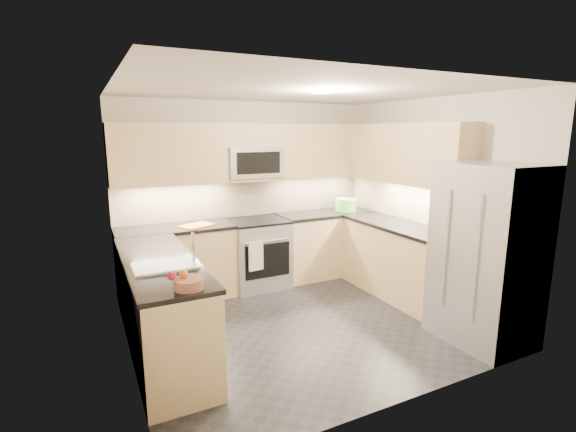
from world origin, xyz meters
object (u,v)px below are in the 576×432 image
(refrigerator, at_px, (487,255))
(utensil_bowl, at_px, (346,205))
(gas_range, at_px, (258,254))
(fruit_basket, at_px, (189,284))
(microwave, at_px, (253,162))
(cutting_board, at_px, (197,225))

(refrigerator, xyz_separation_m, utensil_bowl, (-0.03, 2.42, 0.13))
(gas_range, height_order, fruit_basket, fruit_basket)
(microwave, bearing_deg, utensil_bowl, -5.35)
(utensil_bowl, distance_m, fruit_basket, 3.56)
(utensil_bowl, xyz_separation_m, fruit_basket, (-2.85, -2.13, -0.05))
(gas_range, xyz_separation_m, cutting_board, (-0.83, -0.04, 0.49))
(gas_range, xyz_separation_m, utensil_bowl, (1.42, -0.01, 0.58))
(cutting_board, bearing_deg, refrigerator, -46.21)
(refrigerator, distance_m, fruit_basket, 2.89)
(cutting_board, bearing_deg, utensil_bowl, 0.87)
(gas_range, height_order, microwave, microwave)
(cutting_board, distance_m, fruit_basket, 2.18)
(refrigerator, bearing_deg, microwave, 119.62)
(refrigerator, xyz_separation_m, fruit_basket, (-2.88, 0.29, 0.08))
(gas_range, distance_m, utensil_bowl, 1.54)
(microwave, distance_m, refrigerator, 3.04)
(refrigerator, height_order, utensil_bowl, refrigerator)
(utensil_bowl, bearing_deg, cutting_board, -179.13)
(refrigerator, bearing_deg, gas_range, 120.88)
(gas_range, height_order, refrigerator, refrigerator)
(microwave, bearing_deg, refrigerator, -60.38)
(utensil_bowl, bearing_deg, fruit_basket, -143.29)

